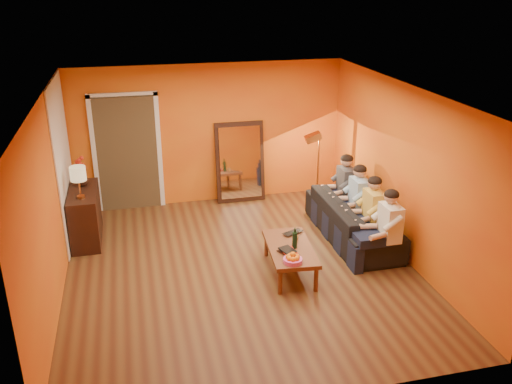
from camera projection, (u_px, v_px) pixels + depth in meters
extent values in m
cube|color=brown|center=(241.00, 269.00, 8.00)|extent=(5.00, 5.50, 0.00)
cube|color=white|center=(239.00, 94.00, 7.03)|extent=(5.00, 5.50, 0.00)
cube|color=orange|center=(209.00, 135.00, 9.99)|extent=(5.00, 0.00, 2.60)
cube|color=orange|center=(50.00, 204.00, 6.97)|extent=(0.00, 5.50, 2.60)
cube|color=orange|center=(404.00, 173.00, 8.05)|extent=(0.00, 5.50, 2.60)
cube|color=white|center=(63.00, 161.00, 8.55)|extent=(0.02, 1.90, 2.58)
cube|color=#3F2D19|center=(127.00, 152.00, 9.83)|extent=(1.06, 0.30, 2.10)
cube|color=white|center=(95.00, 156.00, 9.60)|extent=(0.08, 0.06, 2.20)
cube|color=white|center=(159.00, 152.00, 9.85)|extent=(0.08, 0.06, 2.20)
cube|color=white|center=(122.00, 95.00, 9.33)|extent=(1.22, 0.06, 0.08)
cube|color=#331711|center=(240.00, 162.00, 10.20)|extent=(0.92, 0.27, 1.51)
cube|color=white|center=(240.00, 163.00, 10.17)|extent=(0.78, 0.21, 1.35)
cube|color=#331711|center=(85.00, 215.00, 8.75)|extent=(0.44, 1.18, 0.85)
imported|color=black|center=(353.00, 219.00, 8.84)|extent=(2.25, 0.88, 0.66)
cylinder|color=black|center=(295.00, 238.00, 7.66)|extent=(0.07, 0.07, 0.31)
imported|color=#B27F3F|center=(296.00, 239.00, 7.87)|extent=(0.09, 0.09, 0.09)
imported|color=black|center=(295.00, 234.00, 8.11)|extent=(0.38, 0.32, 0.03)
imported|color=#331711|center=(282.00, 254.00, 7.53)|extent=(0.25, 0.28, 0.02)
imported|color=red|center=(282.00, 252.00, 7.54)|extent=(0.21, 0.27, 0.02)
imported|color=black|center=(282.00, 251.00, 7.51)|extent=(0.24, 0.28, 0.02)
imported|color=#331711|center=(82.00, 180.00, 8.78)|extent=(0.20, 0.20, 0.20)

